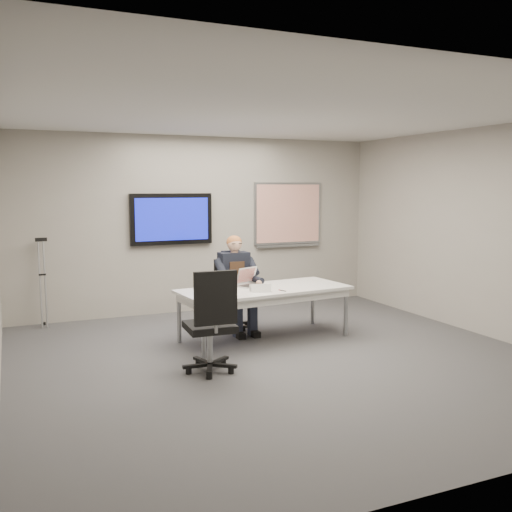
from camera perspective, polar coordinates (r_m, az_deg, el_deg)
name	(u,v)px	position (r m, az deg, el deg)	size (l,w,h in m)	color
floor	(283,360)	(6.73, 2.70, -10.38)	(6.00, 6.00, 0.02)	#3A3A3C
ceiling	(284,114)	(6.47, 2.85, 14.02)	(6.00, 6.00, 0.02)	silver
wall_back	(201,224)	(9.23, -5.52, 3.16)	(6.00, 0.02, 2.80)	gray
wall_front	(487,280)	(4.01, 22.14, -2.20)	(6.00, 0.02, 2.80)	gray
wall_right	(484,232)	(8.23, 21.87, 2.24)	(0.02, 6.00, 2.80)	gray
conference_table	(264,294)	(7.47, 0.84, -3.81)	(2.31, 1.14, 0.69)	white
tv_display	(172,219)	(9.03, -8.44, 3.68)	(1.30, 0.09, 0.80)	black
whiteboard	(288,215)	(9.78, 3.22, 4.16)	(1.25, 0.08, 1.10)	gray
office_chair_far	(232,307)	(8.13, -2.41, -5.11)	(0.50, 0.50, 0.98)	black
office_chair_near	(211,341)	(6.21, -4.51, -8.45)	(0.57, 0.57, 1.14)	black
seated_person	(239,294)	(7.86, -1.76, -3.80)	(0.42, 0.71, 1.33)	#212537
crutch	(43,281)	(8.69, -20.57, -2.37)	(0.18, 0.28, 1.33)	#9C9FA3
laptop	(249,281)	(7.60, -0.70, -2.56)	(0.41, 0.44, 0.24)	silver
name_tent	(260,288)	(7.17, 0.44, -3.20)	(0.25, 0.07, 0.10)	silver
pen	(282,290)	(7.25, 2.65, -3.47)	(0.01, 0.01, 0.14)	black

